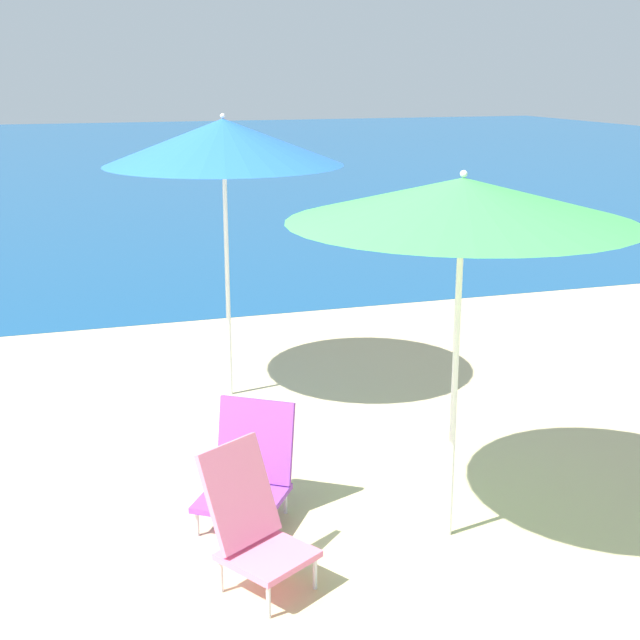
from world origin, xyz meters
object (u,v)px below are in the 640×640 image
Objects in this scene: beach_umbrella_blue at (223,142)px; beach_umbrella_green at (463,201)px; beach_chair_purple at (249,469)px; beach_chair_pink at (252,521)px.

beach_umbrella_blue is 1.09× the size of beach_umbrella_green.
beach_umbrella_blue reaches higher than beach_chair_purple.
beach_chair_pink is at bearing -99.89° from beach_umbrella_blue.
beach_umbrella_green is (0.73, -2.76, -0.13)m from beach_umbrella_blue.
beach_umbrella_green is 2.10m from beach_chair_purple.
beach_umbrella_blue is 2.85m from beach_chair_purple.
beach_chair_pink is at bearing -67.70° from beach_chair_purple.
beach_chair_purple is at bearing 150.81° from beach_umbrella_green.
beach_chair_purple is at bearing -99.10° from beach_umbrella_blue.
beach_chair_pink is 0.77m from beach_chair_purple.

